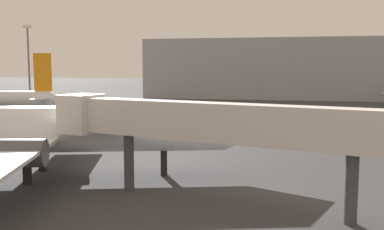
{
  "coord_description": "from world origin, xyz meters",
  "views": [
    {
      "loc": [
        3.31,
        -7.03,
        8.58
      ],
      "look_at": [
        -6.44,
        38.25,
        3.38
      ],
      "focal_mm": 40.44,
      "sensor_mm": 36.0,
      "label": 1
    }
  ],
  "objects": [
    {
      "name": "airplane_at_gate",
      "position": [
        -14.56,
        22.85,
        3.78
      ],
      "size": [
        34.54,
        30.24,
        11.67
      ],
      "rotation": [
        0.0,
        0.0,
        0.28
      ],
      "color": "white",
      "rests_on": "ground_plane"
    },
    {
      "name": "jet_bridge",
      "position": [
        -2.16,
        19.64,
        5.03
      ],
      "size": [
        23.02,
        8.27,
        6.55
      ],
      "rotation": [
        0.0,
        0.0,
        2.87
      ],
      "color": "silver",
      "rests_on": "ground_plane"
    },
    {
      "name": "light_mast_left",
      "position": [
        -64.95,
        99.14,
        11.14
      ],
      "size": [
        2.4,
        0.5,
        19.75
      ],
      "color": "slate",
      "rests_on": "ground_plane"
    },
    {
      "name": "terminal_building",
      "position": [
        5.71,
        116.87,
        7.98
      ],
      "size": [
        80.5,
        23.51,
        15.96
      ],
      "primitive_type": "cube",
      "color": "#999EA3",
      "rests_on": "ground_plane"
    }
  ]
}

